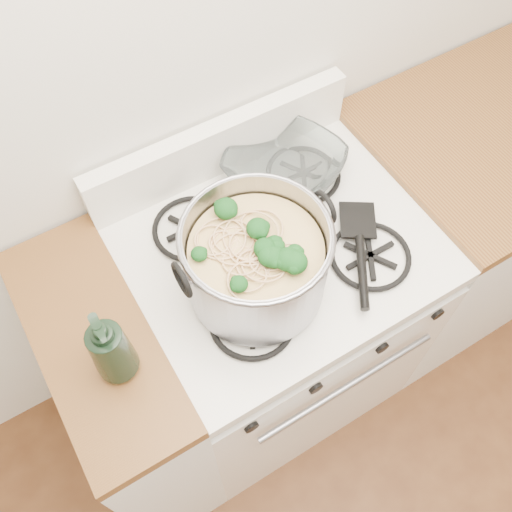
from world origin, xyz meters
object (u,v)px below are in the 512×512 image
object	(u,v)px
gas_range	(275,323)
glass_bowl	(284,170)
bottle	(109,346)
stock_pot	(256,262)
spatula	(358,219)

from	to	relation	value
gas_range	glass_bowl	size ratio (longest dim) A/B	7.82
gas_range	bottle	distance (m)	0.77
stock_pot	glass_bowl	world-z (taller)	stock_pot
gas_range	spatula	distance (m)	0.54
stock_pot	bottle	bearing A→B (deg)	-176.45
glass_bowl	gas_range	bearing A→B (deg)	-124.40
gas_range	bottle	size ratio (longest dim) A/B	3.91
stock_pot	glass_bowl	size ratio (longest dim) A/B	3.07
gas_range	glass_bowl	distance (m)	0.55
spatula	gas_range	bearing A→B (deg)	-161.83
glass_bowl	stock_pot	bearing A→B (deg)	-133.40
spatula	stock_pot	bearing A→B (deg)	-143.07
spatula	bottle	distance (m)	0.68
glass_bowl	bottle	world-z (taller)	bottle
bottle	spatula	bearing A→B (deg)	3.74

